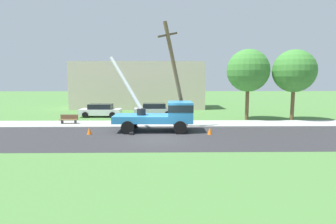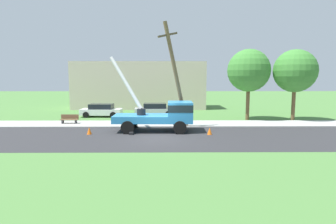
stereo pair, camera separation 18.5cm
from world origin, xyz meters
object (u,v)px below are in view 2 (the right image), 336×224
Objects in this scene: traffic_cone_ahead at (210,131)px; parked_sedan_silver at (155,110)px; utility_truck at (164,114)px; roadside_tree_far at (249,71)px; leaning_utility_pole at (176,74)px; parked_sedan_white at (101,110)px; park_bench at (69,119)px; traffic_cone_behind at (89,131)px; roadside_tree_near at (295,71)px.

traffic_cone_ahead is 0.13× the size of parked_sedan_silver.
roadside_tree_far reaches higher than utility_truck.
leaning_utility_pole reaches higher than utility_truck.
roadside_tree_far is at bearing 35.92° from utility_truck.
parked_sedan_white is at bearing 138.24° from leaning_utility_pole.
parked_sedan_white reaches higher than traffic_cone_ahead.
traffic_cone_ahead is at bearing -67.06° from parked_sedan_silver.
parked_sedan_silver is 10.84m from roadside_tree_far.
parked_sedan_silver is 2.80× the size of park_bench.
utility_truck is 3.62m from leaning_utility_pole.
roadside_tree_far is at bearing 9.04° from park_bench.
leaning_utility_pole is at bearing -74.97° from parked_sedan_silver.
utility_truck is 5.85m from traffic_cone_behind.
traffic_cone_behind is at bearing -159.53° from roadside_tree_near.
park_bench is at bearing 158.42° from utility_truck.
roadside_tree_far is at bearing 56.46° from traffic_cone_ahead.
parked_sedan_silver is at bearing 5.95° from parked_sedan_white.
traffic_cone_behind is at bearing -157.04° from leaning_utility_pole.
park_bench is 22.08m from roadside_tree_near.
parked_sedan_silver is (-4.49, 10.60, 0.43)m from traffic_cone_ahead.
roadside_tree_far is (15.32, -2.43, 4.24)m from parked_sedan_white.
park_bench is (-7.60, -5.76, -0.25)m from parked_sedan_silver.
traffic_cone_behind is 0.08× the size of roadside_tree_far.
roadside_tree_far is (5.01, 7.57, 4.67)m from traffic_cone_ahead.
parked_sedan_white is 16.08m from roadside_tree_far.
parked_sedan_white is 0.64× the size of roadside_tree_near.
utility_truck is at bearing -83.55° from parked_sedan_silver.
parked_sedan_silver is at bearing 162.27° from roadside_tree_far.
traffic_cone_ahead is at bearing -143.13° from roadside_tree_near.
traffic_cone_ahead is 14.37m from parked_sedan_white.
traffic_cone_behind is 9.91m from parked_sedan_white.
parked_sedan_silver is at bearing 165.77° from roadside_tree_near.
park_bench is at bearing -174.09° from roadside_tree_near.
roadside_tree_near is at bearing 23.65° from utility_truck.
parked_sedan_white is at bearing 135.87° from traffic_cone_ahead.
parked_sedan_white is (-1.26, 9.82, 0.43)m from traffic_cone_behind.
leaning_utility_pole is at bearing 22.96° from traffic_cone_behind.
parked_sedan_silver reaches higher than traffic_cone_behind.
parked_sedan_silver is 0.64× the size of roadside_tree_near.
utility_truck is at bearing -144.08° from roadside_tree_far.
roadside_tree_near is at bearing 20.47° from traffic_cone_behind.
traffic_cone_ahead is 9.05m from traffic_cone_behind.
roadside_tree_near is at bearing 5.91° from park_bench.
leaning_utility_pole is 1.24× the size of roadside_tree_far.
park_bench is at bearing -109.06° from parked_sedan_white.
traffic_cone_behind is 11.39m from parked_sedan_silver.
roadside_tree_far is (8.47, 6.13, 3.54)m from utility_truck.
parked_sedan_silver is 0.63× the size of roadside_tree_far.
traffic_cone_ahead is 0.08× the size of roadside_tree_near.
parked_sedan_silver is (4.56, 10.43, 0.43)m from traffic_cone_behind.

